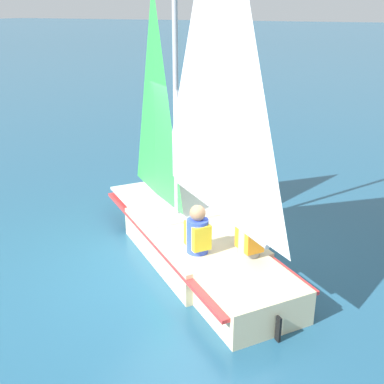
# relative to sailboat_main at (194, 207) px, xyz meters

# --- Properties ---
(ground_plane) EXTENTS (260.00, 260.00, 0.00)m
(ground_plane) POSITION_rel_sailboat_main_xyz_m (-0.05, 0.04, -0.85)
(ground_plane) COLOR #235675
(sailboat_main) EXTENTS (4.24, 3.74, 5.50)m
(sailboat_main) POSITION_rel_sailboat_main_xyz_m (0.00, 0.00, 0.00)
(sailboat_main) COLOR beige
(sailboat_main) RESTS_ON ground_plane
(sailor_helm) EXTENTS (0.43, 0.42, 1.16)m
(sailor_helm) POSITION_rel_sailboat_main_xyz_m (0.35, -0.60, -0.23)
(sailor_helm) COLOR black
(sailor_helm) RESTS_ON ground_plane
(sailor_crew) EXTENTS (0.43, 0.42, 1.16)m
(sailor_crew) POSITION_rel_sailboat_main_xyz_m (1.01, -0.36, -0.22)
(sailor_crew) COLOR black
(sailor_crew) RESTS_ON ground_plane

